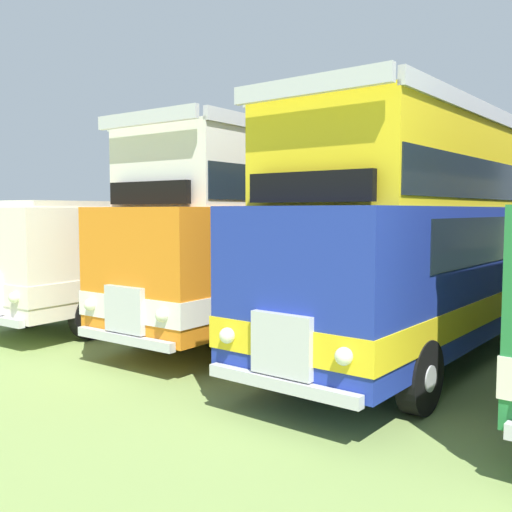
{
  "coord_description": "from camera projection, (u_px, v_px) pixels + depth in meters",
  "views": [
    {
      "loc": [
        -1.81,
        -11.12,
        2.8
      ],
      "look_at": [
        -10.56,
        0.44,
        1.64
      ],
      "focal_mm": 40.51,
      "sensor_mm": 36.0,
      "label": 1
    }
  ],
  "objects": [
    {
      "name": "bus_first_in_row",
      "position": [
        160.0,
        248.0,
        15.83
      ],
      "size": [
        3.08,
        10.15,
        2.99
      ],
      "color": "silver",
      "rests_on": "ground"
    },
    {
      "name": "bus_second_in_row",
      "position": [
        289.0,
        228.0,
        13.97
      ],
      "size": [
        2.79,
        10.36,
        4.52
      ],
      "color": "orange",
      "rests_on": "ground"
    },
    {
      "name": "bus_third_in_row",
      "position": [
        439.0,
        233.0,
        11.25
      ],
      "size": [
        2.77,
        10.36,
        4.52
      ],
      "color": "#1E339E",
      "rests_on": "ground"
    }
  ]
}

